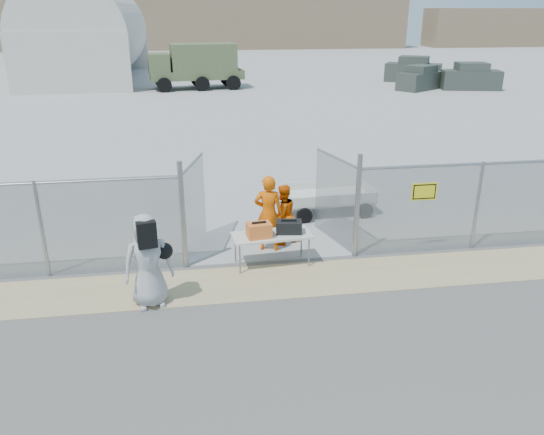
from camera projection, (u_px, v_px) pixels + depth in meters
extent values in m
plane|color=#4C4C4C|center=(287.00, 304.00, 10.62)|extent=(160.00, 160.00, 0.00)
cube|color=#9D9D9D|center=(208.00, 75.00, 49.32)|extent=(160.00, 80.00, 0.01)
cube|color=tan|center=(279.00, 281.00, 11.53)|extent=(44.00, 1.60, 0.01)
cube|color=orange|center=(259.00, 230.00, 11.81)|extent=(0.57, 0.42, 0.33)
cube|color=black|center=(289.00, 227.00, 12.05)|extent=(0.62, 0.42, 0.28)
imported|color=#E35704|center=(268.00, 214.00, 12.72)|extent=(0.78, 0.60, 1.90)
imported|color=#E35704|center=(283.00, 215.00, 13.13)|extent=(0.94, 0.86, 1.55)
imported|color=#A0A0A2|center=(148.00, 261.00, 10.28)|extent=(1.05, 0.80, 1.93)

